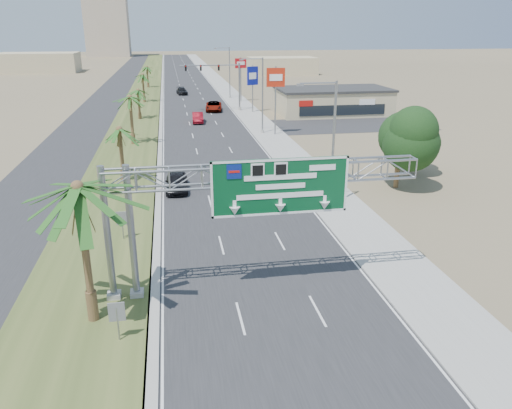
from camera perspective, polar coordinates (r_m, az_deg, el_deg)
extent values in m
cube|color=#28282B|center=(125.28, -7.75, 13.18)|extent=(12.00, 300.00, 0.02)
cube|color=#9E9B93|center=(125.90, -3.78, 13.36)|extent=(4.00, 300.00, 0.10)
cube|color=#3E4D22|center=(125.28, -12.44, 12.93)|extent=(7.00, 300.00, 0.12)
cube|color=#28282B|center=(125.77, -15.70, 12.67)|extent=(8.00, 300.00, 0.02)
cylinder|color=gray|center=(26.52, -14.02, -3.32)|extent=(0.36, 0.36, 7.40)
cylinder|color=gray|center=(26.65, -16.59, -3.45)|extent=(0.36, 0.36, 7.40)
cube|color=#9E9B93|center=(28.04, -13.43, -9.92)|extent=(0.70, 0.70, 0.40)
cube|color=#9E9B93|center=(28.16, -15.90, -10.02)|extent=(0.70, 0.70, 0.40)
cube|color=#074522|center=(25.76, 2.79, 2.04)|extent=(7.20, 0.12, 3.00)
cube|color=navy|center=(25.01, -2.52, 3.77)|extent=(0.75, 0.03, 0.75)
cone|color=white|center=(26.06, 2.79, -0.43)|extent=(0.56, 0.56, 0.45)
cylinder|color=brown|center=(25.04, -18.84, -5.73)|extent=(0.36, 0.36, 7.00)
cylinder|color=brown|center=(26.24, -18.19, -11.00)|extent=(0.54, 0.54, 1.68)
cylinder|color=brown|center=(47.99, -15.10, 5.38)|extent=(0.36, 0.36, 5.00)
cylinder|color=brown|center=(48.48, -14.90, 3.20)|extent=(0.54, 0.54, 1.20)
cylinder|color=brown|center=(63.53, -14.02, 9.22)|extent=(0.36, 0.36, 5.80)
cylinder|color=brown|center=(63.95, -13.85, 7.28)|extent=(0.54, 0.54, 1.39)
cylinder|color=brown|center=(81.38, -13.22, 11.00)|extent=(0.36, 0.36, 4.50)
cylinder|color=brown|center=(81.64, -13.13, 9.82)|extent=(0.54, 0.54, 1.08)
cylinder|color=brown|center=(100.16, -12.73, 12.78)|extent=(0.36, 0.36, 5.20)
cylinder|color=brown|center=(100.40, -12.65, 11.67)|extent=(0.54, 0.54, 1.25)
cylinder|color=brown|center=(125.03, -12.28, 14.01)|extent=(0.36, 0.36, 4.80)
cylinder|color=brown|center=(125.21, -12.22, 13.18)|extent=(0.54, 0.54, 1.15)
cylinder|color=gray|center=(39.48, 8.82, 6.57)|extent=(0.20, 0.20, 10.00)
cylinder|color=gray|center=(38.26, 7.16, 13.61)|extent=(2.80, 0.12, 0.12)
cube|color=slate|center=(37.89, 5.07, 13.47)|extent=(0.50, 0.22, 0.18)
cylinder|color=#9E9B93|center=(40.80, 8.47, 0.06)|extent=(0.44, 0.44, 0.50)
cylinder|color=gray|center=(68.15, 0.75, 12.25)|extent=(0.20, 0.20, 10.00)
cylinder|color=gray|center=(67.45, -0.45, 16.31)|extent=(2.80, 0.12, 0.12)
cube|color=slate|center=(67.24, -1.67, 16.21)|extent=(0.50, 0.22, 0.18)
cylinder|color=#9E9B93|center=(68.92, 0.73, 8.33)|extent=(0.44, 0.44, 0.50)
cylinder|color=gray|center=(103.55, -3.03, 14.77)|extent=(0.20, 0.20, 10.00)
cylinder|color=gray|center=(103.09, -3.89, 17.43)|extent=(2.80, 0.12, 0.12)
cube|color=slate|center=(102.96, -4.70, 17.35)|extent=(0.50, 0.22, 0.18)
cylinder|color=#9E9B93|center=(104.06, -2.98, 12.16)|extent=(0.44, 0.44, 0.50)
cylinder|color=gray|center=(87.82, -1.91, 13.25)|extent=(0.28, 0.28, 8.00)
cylinder|color=gray|center=(86.93, -5.33, 15.57)|extent=(10.00, 0.18, 0.18)
cube|color=black|center=(86.90, -4.28, 15.33)|extent=(0.32, 0.18, 0.95)
cube|color=black|center=(86.65, -6.33, 15.25)|extent=(0.32, 0.18, 0.95)
cube|color=black|center=(86.52, -8.04, 15.18)|extent=(0.32, 0.18, 0.95)
sphere|color=red|center=(86.76, -4.28, 15.52)|extent=(0.22, 0.22, 0.22)
imported|color=black|center=(87.54, -1.93, 15.20)|extent=(0.16, 0.16, 0.60)
cylinder|color=#9E9B93|center=(88.31, -1.88, 10.87)|extent=(0.56, 0.56, 0.60)
cube|color=#CABB88|center=(85.63, 8.75, 11.53)|extent=(18.00, 10.00, 4.00)
cylinder|color=brown|center=(46.60, 15.88, 4.19)|extent=(0.44, 0.44, 3.90)
sphere|color=black|center=(46.01, 16.18, 7.30)|extent=(4.50, 4.50, 4.50)
cylinder|color=brown|center=(51.45, 17.01, 5.15)|extent=(0.44, 0.44, 3.30)
sphere|color=black|center=(50.97, 17.25, 7.54)|extent=(3.50, 3.50, 3.50)
cylinder|color=gray|center=(24.32, -15.48, -13.15)|extent=(0.08, 0.08, 1.80)
cube|color=slate|center=(23.96, -15.64, -11.73)|extent=(0.75, 0.06, 0.95)
cylinder|color=gray|center=(35.07, -15.00, -2.60)|extent=(0.08, 0.08, 1.80)
cube|color=slate|center=(34.82, -15.10, -1.54)|extent=(0.75, 0.06, 0.95)
cube|color=tan|center=(265.83, -16.71, 19.70)|extent=(20.00, 16.00, 35.00)
cube|color=#CABB88|center=(179.29, -23.56, 14.65)|extent=(24.00, 14.00, 6.00)
cube|color=#CABB88|center=(158.73, 2.99, 15.56)|extent=(20.00, 12.00, 5.00)
imported|color=black|center=(44.81, -9.06, 2.59)|extent=(2.09, 4.87, 1.64)
imported|color=maroon|center=(77.32, -6.67, 9.83)|extent=(1.81, 4.71, 1.53)
imported|color=gray|center=(88.01, -4.85, 11.11)|extent=(3.28, 6.08, 1.62)
imported|color=black|center=(110.96, -8.47, 12.69)|extent=(2.53, 5.08, 1.42)
cylinder|color=gray|center=(67.28, 2.23, 11.70)|extent=(0.20, 0.20, 8.97)
cube|color=red|center=(66.93, 2.27, 14.32)|extent=(2.42, 0.47, 2.40)
cube|color=white|center=(66.75, 2.30, 14.30)|extent=(1.68, 0.16, 0.84)
cylinder|color=gray|center=(85.94, -0.39, 13.05)|extent=(0.20, 0.20, 7.78)
cube|color=navy|center=(85.71, -0.40, 14.50)|extent=(1.95, 1.08, 3.00)
cube|color=white|center=(85.54, -0.38, 14.49)|extent=(1.30, 0.60, 1.05)
cylinder|color=gray|center=(98.65, -1.75, 14.06)|extent=(0.20, 0.20, 8.35)
cube|color=red|center=(98.40, -1.77, 15.84)|extent=(2.22, 0.71, 1.80)
cube|color=white|center=(98.22, -1.75, 15.83)|extent=(1.52, 0.33, 0.63)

